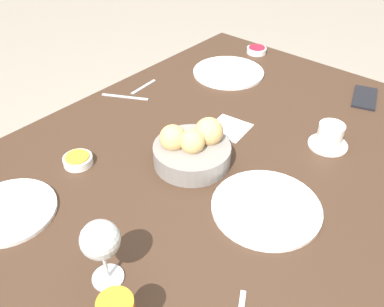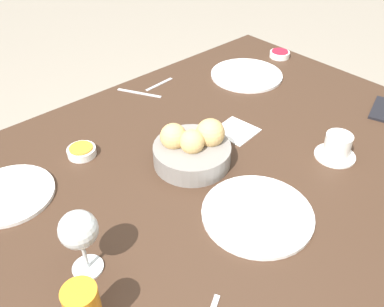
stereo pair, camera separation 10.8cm
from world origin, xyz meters
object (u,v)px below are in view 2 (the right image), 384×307
jam_bowl_honey (82,151)px  fork_silver (139,93)px  plate_near_right (9,194)px  wine_glass (79,232)px  spoon_coffee (159,84)px  napkin (236,131)px  jam_bowl_berry (280,54)px  plate_far_center (257,214)px  coffee_cup (337,147)px  plate_near_left (246,75)px  bread_basket (193,149)px

jam_bowl_honey → fork_silver: 0.36m
plate_near_right → wine_glass: (-0.03, 0.32, 0.11)m
wine_glass → spoon_coffee: bearing=-139.2°
wine_glass → napkin: size_ratio=1.27×
jam_bowl_berry → spoon_coffee: jam_bowl_berry is taller
jam_bowl_berry → fork_silver: bearing=-13.3°
plate_far_center → spoon_coffee: bearing=-109.1°
jam_bowl_berry → fork_silver: 0.61m
coffee_cup → jam_bowl_honey: (0.51, -0.47, -0.02)m
plate_near_left → jam_bowl_honey: jam_bowl_honey is taller
bread_basket → coffee_cup: (-0.31, 0.25, -0.01)m
wine_glass → coffee_cup: (-0.70, 0.13, -0.08)m
fork_silver → spoon_coffee: bearing=-178.2°
plate_near_right → wine_glass: wine_glass is taller
spoon_coffee → jam_bowl_honey: bearing=22.9°
plate_far_center → fork_silver: (-0.14, -0.65, -0.00)m
bread_basket → plate_far_center: size_ratio=0.80×
plate_near_right → spoon_coffee: bearing=-162.5°
plate_near_left → coffee_cup: 0.52m
plate_far_center → spoon_coffee: (-0.23, -0.65, -0.00)m
jam_bowl_honey → napkin: size_ratio=0.64×
plate_near_right → spoon_coffee: (-0.63, -0.20, -0.00)m
plate_near_right → plate_far_center: same height
jam_bowl_berry → plate_near_left: bearing=5.7°
plate_near_left → coffee_cup: (0.18, 0.48, 0.03)m
wine_glass → coffee_cup: size_ratio=1.41×
bread_basket → fork_silver: bread_basket is taller
plate_far_center → wine_glass: size_ratio=1.67×
bread_basket → plate_near_left: 0.54m
jam_bowl_berry → spoon_coffee: bearing=-15.9°
plate_far_center → coffee_cup: (-0.33, -0.00, 0.03)m
jam_bowl_honey → napkin: (-0.40, 0.21, -0.01)m
plate_near_left → coffee_cup: bearing=70.0°
jam_bowl_berry → fork_silver: size_ratio=0.53×
bread_basket → napkin: bread_basket is taller
fork_silver → napkin: 0.39m
bread_basket → napkin: size_ratio=1.70×
plate_near_left → fork_silver: size_ratio=1.76×
plate_near_right → fork_silver: bearing=-160.0°
jam_bowl_berry → jam_bowl_honey: same height
napkin → plate_near_left: bearing=-143.1°
jam_bowl_berry → bread_basket: bearing=20.1°
jam_bowl_berry → napkin: bearing=25.1°
fork_silver → plate_far_center: bearing=78.2°
plate_far_center → bread_basket: bearing=-95.2°
jam_bowl_honey → bread_basket: bearing=132.6°
plate_far_center → plate_near_left: bearing=-136.1°
napkin → plate_far_center: bearing=51.3°
plate_far_center → wine_glass: wine_glass is taller
plate_near_right → jam_bowl_honey: bearing=-173.5°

